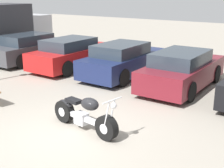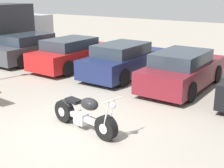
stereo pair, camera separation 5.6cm
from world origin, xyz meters
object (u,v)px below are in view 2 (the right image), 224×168
Objects in this scene: parked_car_red at (73,54)px; parked_car_navy at (124,60)px; parked_car_dark_grey at (32,48)px; parked_car_maroon at (183,70)px; motorcycle at (84,114)px.

parked_car_navy is at bearing 3.25° from parked_car_red.
parked_car_dark_grey is 5.32m from parked_car_navy.
parked_car_dark_grey and parked_car_maroon have the same top height.
motorcycle is at bearing -33.00° from parked_car_dark_grey.
parked_car_navy is at bearing 111.84° from motorcycle.
motorcycle is at bearing -97.52° from parked_car_maroon.
motorcycle is 6.77m from parked_car_red.
parked_car_red is at bearing 133.74° from motorcycle.
parked_car_red is (-4.68, 4.89, 0.24)m from motorcycle.
parked_car_navy is (5.32, 0.27, 0.00)m from parked_car_dark_grey.
motorcycle is 5.43m from parked_car_navy.
parked_car_dark_grey is 1.00× the size of parked_car_maroon.
parked_car_red is at bearing -176.75° from parked_car_navy.
parked_car_navy is (2.66, 0.15, 0.00)m from parked_car_red.
parked_car_dark_grey is at bearing -177.34° from parked_car_red.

